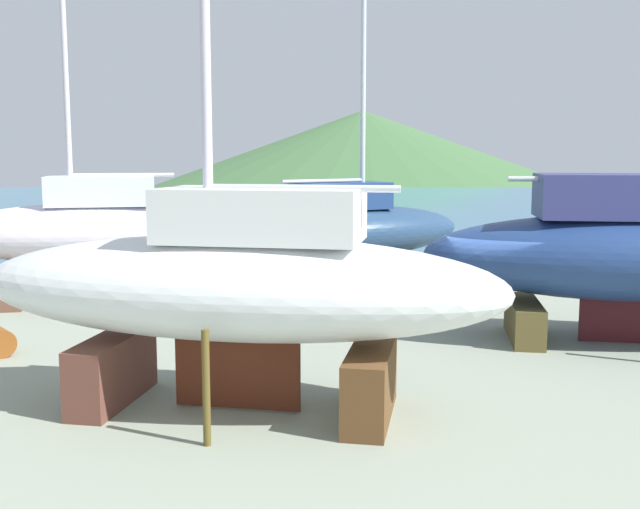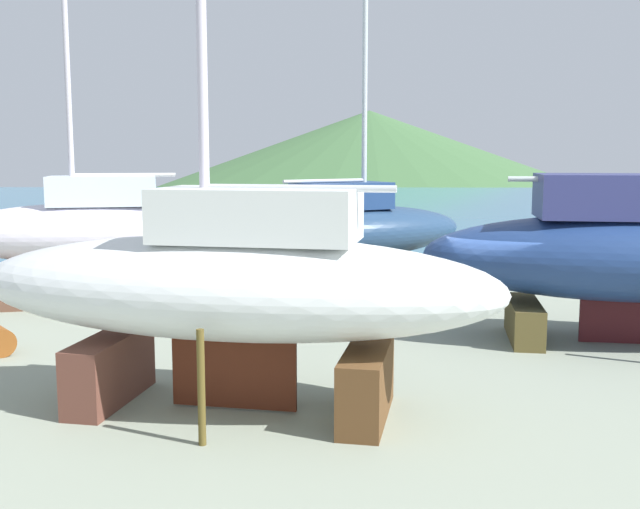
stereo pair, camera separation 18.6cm
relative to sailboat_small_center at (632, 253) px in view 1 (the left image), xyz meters
The scene contains 8 objects.
ground_plane 5.40m from the sailboat_small_center, 128.04° to the right, with size 52.99×52.99×0.00m, color gray.
sea_water 45.06m from the sailboat_small_center, 93.89° to the left, with size 172.45×71.12×0.01m, color teal.
headland_hill 143.30m from the sailboat_small_center, 89.90° to the left, with size 149.81×149.81×26.48m, color #40683C.
sailboat_small_center is the anchor object (origin of this frame).
sailboat_far_slipway 9.93m from the sailboat_small_center, 150.89° to the right, with size 9.71×4.54×15.95m.
sailboat_mid_port 15.02m from the sailboat_small_center, 161.76° to the left, with size 8.95×4.44×13.94m.
sailboat_large_starboard 9.13m from the sailboat_small_center, 134.67° to the left, with size 8.48×6.54×14.55m.
worker 6.23m from the sailboat_small_center, behind, with size 0.47×0.30×1.73m.
Camera 1 is at (-4.09, -17.90, 4.48)m, focal length 42.40 mm.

